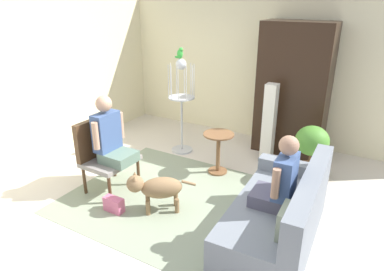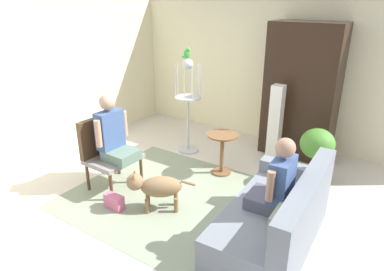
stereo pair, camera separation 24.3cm
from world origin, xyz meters
name	(u,v)px [view 2 (the right image)]	position (x,y,z in m)	size (l,w,h in m)	color
ground_plane	(191,204)	(0.00, 0.00, 0.00)	(6.62, 6.62, 0.00)	beige
back_wall	(276,72)	(0.00, 2.70, 1.26)	(6.12, 0.12, 2.52)	beige
left_wall	(59,77)	(-2.82, 0.30, 1.26)	(0.12, 5.88, 2.52)	beige
area_rug	(184,201)	(-0.10, -0.01, 0.00)	(2.98, 2.31, 0.01)	gray
couch	(276,220)	(1.19, -0.15, 0.31)	(0.91, 1.77, 0.88)	slate
armchair	(106,147)	(-1.26, -0.22, 0.57)	(0.58, 0.68, 0.99)	#4C331E
person_on_couch	(277,182)	(1.16, -0.17, 0.77)	(0.43, 0.53, 0.80)	#514F62
person_on_armchair	(113,134)	(-1.10, -0.22, 0.81)	(0.50, 0.54, 0.88)	slate
round_end_table	(222,149)	(-0.09, 0.96, 0.40)	(0.46, 0.46, 0.63)	brown
dog	(156,186)	(-0.29, -0.34, 0.33)	(0.70, 0.57, 0.54)	olive
bird_cage_stand	(188,102)	(-0.98, 1.36, 0.88)	(0.43, 0.43, 1.59)	silver
parrot	(187,53)	(-0.99, 1.36, 1.67)	(0.17, 0.10, 0.18)	green
potted_plant	(316,151)	(1.15, 1.42, 0.51)	(0.47, 0.47, 0.83)	#996047
column_lamp	(275,126)	(0.42, 1.73, 0.63)	(0.20, 0.20, 1.28)	#4C4742
armoire_cabinet	(301,92)	(0.60, 2.29, 1.08)	(1.11, 0.56, 2.16)	black
handbag	(114,202)	(-0.75, -0.63, 0.10)	(0.26, 0.12, 0.19)	#D8668C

